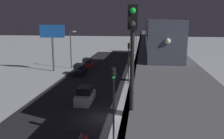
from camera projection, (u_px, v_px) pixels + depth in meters
The scene contains 14 objects.
ground_plane at pixel (107, 118), 25.53m from camera, with size 240.00×240.00×0.00m, color silver.
avenue_asphalt at pixel (62, 116), 26.11m from camera, with size 11.00×102.68×0.01m, color #28282D.
elevated_railway at pixel (161, 66), 23.75m from camera, with size 5.00×102.68×6.55m.
subway_train at pixel (156, 31), 36.16m from camera, with size 2.94×36.87×3.40m.
rail_signal at pixel (132, 40), 9.13m from camera, with size 0.36×0.41×4.00m.
sedan_black at pixel (79, 70), 45.41m from camera, with size 1.91×4.57×1.97m.
sedan_white at pixel (85, 96), 30.22m from camera, with size 1.80×4.15×1.97m.
sedan_red_2 at pixel (87, 64), 51.69m from camera, with size 1.80×4.52×1.97m.
traffic_light_near at pixel (114, 95), 19.33m from camera, with size 0.32×0.44×6.40m.
traffic_light_mid at pixel (129, 57), 38.28m from camera, with size 0.32×0.44×6.40m.
traffic_light_far at pixel (134, 44), 57.23m from camera, with size 0.32×0.44×6.40m.
traffic_light_distant at pixel (136, 38), 76.19m from camera, with size 0.32×0.44×6.40m.
commercial_billboard at pixel (52, 36), 47.15m from camera, with size 4.80×0.36×8.90m.
street_lamp_far at pixel (72, 45), 50.18m from camera, with size 1.35×0.44×7.65m.
Camera 1 is at (-3.52, 23.74, 10.06)m, focal length 39.79 mm.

